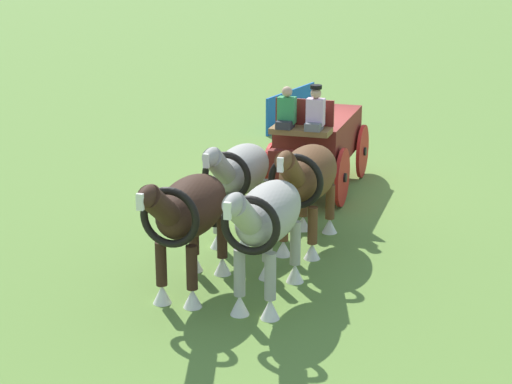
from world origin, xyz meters
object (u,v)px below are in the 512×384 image
(draft_horse_rear_near, at_px, (307,177))
(draft_horse_lead_near, at_px, (266,219))
(show_wagon, at_px, (318,140))
(draft_horse_rear_off, at_px, (239,174))
(draft_horse_lead_off, at_px, (189,212))

(draft_horse_rear_near, xyz_separation_m, draft_horse_lead_near, (2.55, 0.57, 0.04))
(show_wagon, distance_m, draft_horse_rear_off, 3.72)
(draft_horse_lead_near, bearing_deg, draft_horse_lead_off, -77.86)
(show_wagon, height_order, draft_horse_lead_off, show_wagon)
(draft_horse_rear_off, height_order, draft_horse_lead_near, draft_horse_lead_near)
(draft_horse_rear_off, xyz_separation_m, draft_horse_lead_near, (2.26, 1.83, 0.08))
(show_wagon, xyz_separation_m, draft_horse_lead_near, (5.97, 1.99, 0.21))
(draft_horse_rear_near, relative_size, draft_horse_lead_near, 0.98)
(show_wagon, xyz_separation_m, draft_horse_lead_off, (6.24, 0.72, 0.20))
(show_wagon, relative_size, draft_horse_rear_off, 1.99)
(draft_horse_lead_off, bearing_deg, draft_horse_rear_near, 166.00)
(show_wagon, xyz_separation_m, draft_horse_rear_off, (3.71, 0.16, 0.13))
(draft_horse_lead_near, bearing_deg, draft_horse_rear_near, -167.48)
(draft_horse_lead_near, relative_size, draft_horse_lead_off, 1.03)
(draft_horse_lead_near, xyz_separation_m, draft_horse_lead_off, (0.27, -1.27, -0.01))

